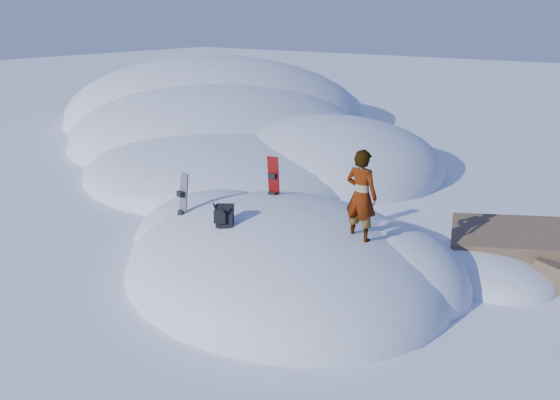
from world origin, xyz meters
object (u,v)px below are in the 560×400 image
Objects in this scene: snowboard_red at (274,187)px; person at (361,196)px; snowboard_dark at (183,206)px; backpack at (224,216)px.

snowboard_red is 0.83× the size of person.
person is (3.77, 0.75, 0.75)m from snowboard_dark.
snowboard_red is at bearing 65.36° from backpack.
snowboard_dark is 1.60m from backpack.
person is at bearing 25.30° from snowboard_dark.
person is at bearing -5.32° from backpack.
snowboard_red is 1.92m from backpack.
person is (2.50, -0.74, 0.49)m from snowboard_red.
person reaches higher than snowboard_dark.
person is at bearing -22.75° from snowboard_red.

